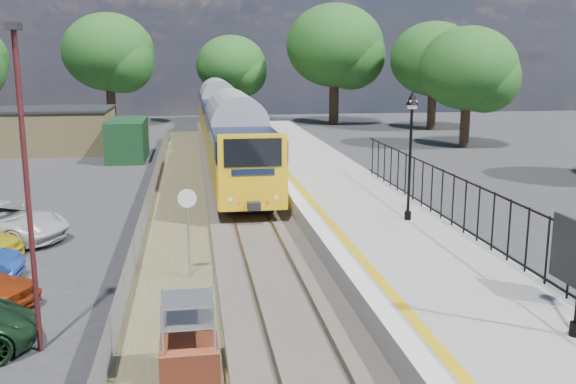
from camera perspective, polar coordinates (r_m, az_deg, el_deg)
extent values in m
plane|color=#2D2D30|center=(16.99, -0.09, -11.04)|extent=(120.00, 120.00, 0.00)
cube|color=#473F38|center=(26.40, -3.32, -2.44)|extent=(3.40, 80.00, 0.20)
cube|color=#4C472D|center=(24.39, -9.69, -3.97)|extent=(2.60, 70.00, 0.06)
cube|color=brown|center=(26.31, -4.89, -2.24)|extent=(0.07, 80.00, 0.14)
cube|color=brown|center=(26.44, -1.77, -2.13)|extent=(0.07, 80.00, 0.14)
cube|color=gray|center=(25.13, 6.69, -2.41)|extent=(5.00, 70.00, 0.90)
cube|color=silver|center=(24.54, 1.63, -1.59)|extent=(0.50, 70.00, 0.01)
cube|color=yellow|center=(24.63, 2.78, -1.55)|extent=(0.30, 70.00, 0.01)
cylinder|color=black|center=(14.96, 24.17, -11.06)|extent=(0.24, 0.24, 0.30)
cylinder|color=black|center=(23.46, 10.60, -2.06)|extent=(0.24, 0.24, 0.30)
cylinder|color=black|center=(23.09, 10.77, 2.40)|extent=(0.10, 0.10, 3.70)
cube|color=black|center=(22.86, 10.96, 7.23)|extent=(0.08, 0.08, 0.30)
cube|color=beige|center=(22.85, 10.98, 7.65)|extent=(0.26, 0.26, 0.30)
cone|color=black|center=(22.83, 11.00, 8.23)|extent=(0.44, 0.44, 0.50)
cube|color=black|center=(20.44, 17.29, 0.14)|extent=(0.05, 26.00, 0.05)
cube|color=black|center=(16.73, 23.70, -4.82)|extent=(0.08, 1.40, 1.60)
cube|color=tan|center=(48.72, -20.13, 5.12)|extent=(8.00, 6.00, 3.00)
cube|color=black|center=(48.58, -20.26, 6.93)|extent=(8.20, 6.20, 0.15)
cube|color=#14381C|center=(44.00, -14.07, 4.57)|extent=(2.40, 6.00, 2.60)
cylinder|color=#332319|center=(66.09, -15.42, 7.37)|extent=(0.88, 0.88, 3.85)
ellipsoid|color=#164417|center=(65.93, -15.68, 11.90)|extent=(8.80, 8.80, 7.48)
cylinder|color=#332319|center=(67.80, -5.01, 7.56)|extent=(0.72, 0.72, 3.15)
ellipsoid|color=#164417|center=(67.62, -5.07, 11.17)|extent=(7.20, 7.20, 6.12)
cylinder|color=#332319|center=(65.23, 4.10, 7.87)|extent=(0.96, 0.96, 4.20)
ellipsoid|color=#164417|center=(65.08, 4.18, 12.88)|extent=(9.60, 9.60, 8.16)
cylinder|color=#332319|center=(61.85, 12.64, 7.07)|extent=(0.80, 0.80, 3.50)
ellipsoid|color=#164417|center=(61.66, 12.84, 11.47)|extent=(8.00, 8.00, 6.80)
cylinder|color=#332319|center=(50.07, 15.43, 5.66)|extent=(0.72, 0.72, 3.15)
ellipsoid|color=#164417|center=(49.82, 15.71, 10.55)|extent=(7.20, 7.20, 6.12)
cube|color=yellow|center=(34.91, -4.75, 3.71)|extent=(2.80, 20.00, 1.90)
cube|color=#0E1833|center=(34.75, -4.78, 5.84)|extent=(2.82, 20.00, 0.90)
cube|color=black|center=(34.75, -4.78, 5.84)|extent=(2.82, 18.00, 0.70)
cube|color=black|center=(35.09, -4.71, 1.81)|extent=(2.00, 18.00, 0.45)
cube|color=yellow|center=(55.35, -6.25, 6.69)|extent=(2.80, 20.00, 1.90)
cube|color=#0E1833|center=(55.25, -6.28, 8.03)|extent=(2.82, 20.00, 0.90)
cube|color=black|center=(55.25, -6.28, 8.03)|extent=(2.82, 18.00, 0.70)
cube|color=black|center=(55.46, -6.22, 5.48)|extent=(2.00, 18.00, 0.45)
cube|color=black|center=(24.64, -3.14, 3.51)|extent=(2.24, 0.04, 1.10)
cube|color=#983F26|center=(13.75, -8.74, -14.87)|extent=(1.21, 1.21, 0.92)
cylinder|color=#999EA3|center=(19.54, -8.84, -4.17)|extent=(0.06, 0.06, 2.53)
cylinder|color=silver|center=(19.18, -8.96, -0.57)|extent=(0.57, 0.09, 0.57)
cylinder|color=#451718|center=(15.14, -22.11, -0.50)|extent=(0.12, 0.12, 7.20)
cube|color=black|center=(14.85, -23.23, 13.39)|extent=(0.25, 0.50, 0.15)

